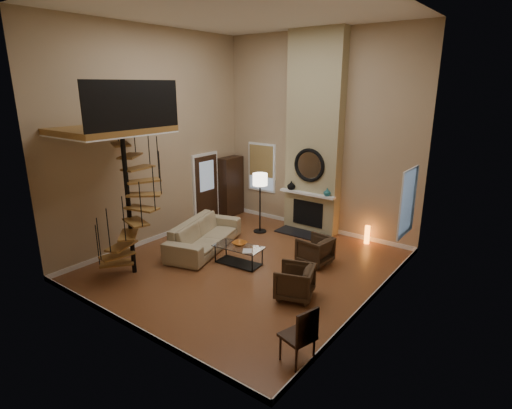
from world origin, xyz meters
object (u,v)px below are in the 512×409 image
Objects in this scene: sofa at (204,235)px; accent_lamp at (367,235)px; coffee_table at (239,253)px; side_chair at (302,334)px; floor_lamp at (260,184)px; armchair_near at (317,251)px; hutch at (231,186)px; armchair_far at (298,282)px.

sofa is 5.17× the size of accent_lamp.
side_chair reaches higher than coffee_table.
sofa is 2.19m from floor_lamp.
armchair_near is 0.41× the size of floor_lamp.
accent_lamp is 0.50× the size of side_chair.
accent_lamp is at bearing 174.09° from armchair_near.
sofa reaches higher than coffee_table.
floor_lamp is at bearing 132.50° from side_chair.
hutch is at bearing -176.83° from accent_lamp.
sofa is (1.34, -2.63, -0.55)m from hutch.
side_chair is (1.54, -3.31, 0.17)m from armchair_near.
coffee_table is 2.48× the size of accent_lamp.
floor_lamp reaches higher than side_chair.
hutch reaches higher than side_chair.
coffee_table is (-1.50, -1.08, -0.07)m from armchair_near.
coffee_table is (1.28, -0.18, -0.11)m from sofa.
hutch is 2.58× the size of armchair_far.
accent_lamp is (3.20, 2.89, -0.15)m from sofa.
hutch is 5.72m from armchair_far.
sofa is 1.30m from coffee_table.
hutch is at bearing 10.55° from sofa.
accent_lamp is at bearing 19.28° from floor_lamp.
accent_lamp is at bearing 57.92° from coffee_table.
sofa is 2.60× the size of side_chair.
floor_lamp is at bearing -106.39° from armchair_near.
floor_lamp is (-0.90, 2.08, 1.13)m from coffee_table.
armchair_near is at bearing 35.82° from coffee_table.
sofa is 3.45× the size of armchair_far.
armchair_near is 3.65m from side_chair.
coffee_table is at bearing -114.32° from sofa.
accent_lamp is (-0.05, 3.62, -0.10)m from armchair_far.
sofa is 2.09× the size of coffee_table.
accent_lamp reaches higher than coffee_table.
side_chair is (3.94, -4.30, -0.89)m from floor_lamp.
armchair_near is 1.70m from armchair_far.
hutch is 0.75× the size of sofa.
armchair_far is at bearing 122.63° from side_chair.
sofa is 3.54× the size of armchair_near.
armchair_far is (3.25, -0.73, -0.04)m from sofa.
side_chair is at bearing 31.01° from armchair_near.
armchair_far is (4.58, -3.37, -0.60)m from hutch.
side_chair is (4.32, -2.40, 0.13)m from sofa.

